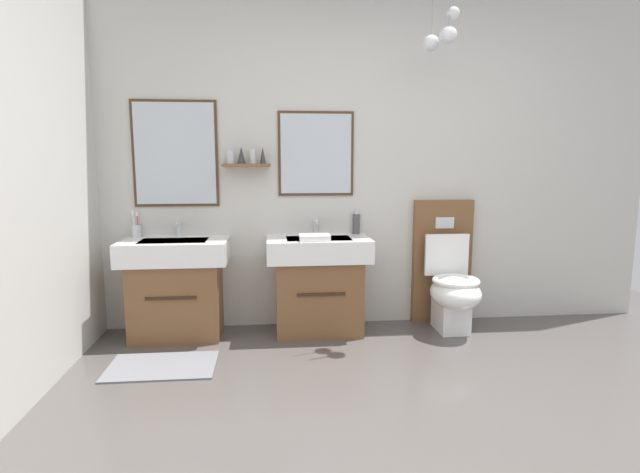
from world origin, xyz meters
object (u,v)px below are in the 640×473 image
vanity_sink_right (318,282)px  vanity_sink_left (176,285)px  toilet (448,281)px  toothbrush_cup (136,230)px  folded_hand_towel (315,238)px  soap_dispenser (356,224)px

vanity_sink_right → vanity_sink_left: bearing=180.0°
vanity_sink_right → toilet: bearing=-0.2°
toilet → toothbrush_cup: (-2.40, 0.16, 0.41)m
toilet → folded_hand_towel: size_ratio=4.55×
vanity_sink_left → toilet: 2.09m
toothbrush_cup → soap_dispenser: bearing=0.3°
toilet → soap_dispenser: size_ratio=5.21×
vanity_sink_left → soap_dispenser: soap_dispenser is taller
folded_hand_towel → vanity_sink_left: bearing=172.4°
soap_dispenser → vanity_sink_left: bearing=-173.1°
toilet → folded_hand_towel: bearing=-172.9°
toilet → toothbrush_cup: bearing=176.2°
vanity_sink_left → toothbrush_cup: size_ratio=3.90×
vanity_sink_right → toothbrush_cup: (-1.37, 0.16, 0.40)m
toilet → folded_hand_towel: 1.14m
toilet → vanity_sink_right: bearing=179.8°
folded_hand_towel → vanity_sink_right: bearing=73.7°
toothbrush_cup → soap_dispenser: toothbrush_cup is taller
toothbrush_cup → folded_hand_towel: 1.37m
soap_dispenser → folded_hand_towel: bearing=-139.7°
soap_dispenser → folded_hand_towel: 0.47m
toothbrush_cup → folded_hand_towel: bearing=-12.4°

